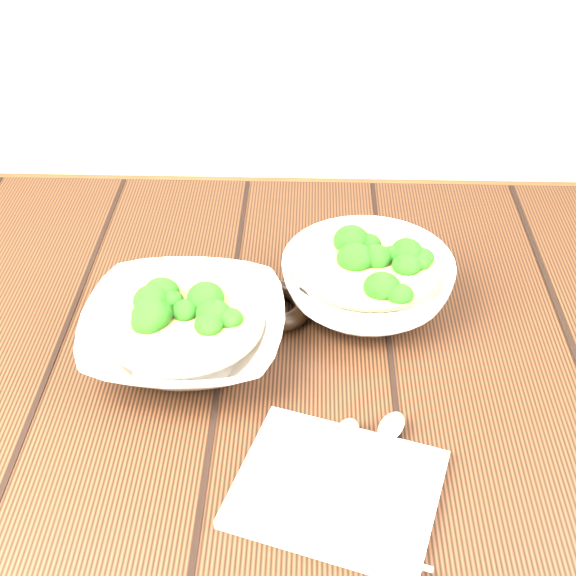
{
  "coord_description": "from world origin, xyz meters",
  "views": [
    {
      "loc": [
        0.08,
        -0.73,
        1.39
      ],
      "look_at": [
        0.06,
        0.05,
        0.8
      ],
      "focal_mm": 50.0,
      "sensor_mm": 36.0,
      "label": 1
    }
  ],
  "objects_px": {
    "napkin": "(337,488)",
    "trivet": "(275,306)",
    "soup_bowl_back": "(367,281)",
    "table": "(244,414)",
    "soup_bowl_front": "(184,331)"
  },
  "relations": [
    {
      "from": "soup_bowl_front",
      "to": "soup_bowl_back",
      "type": "relative_size",
      "value": 1.03
    },
    {
      "from": "table",
      "to": "trivet",
      "type": "distance_m",
      "value": 0.15
    },
    {
      "from": "soup_bowl_front",
      "to": "soup_bowl_back",
      "type": "bearing_deg",
      "value": 24.31
    },
    {
      "from": "trivet",
      "to": "napkin",
      "type": "relative_size",
      "value": 0.49
    },
    {
      "from": "table",
      "to": "soup_bowl_back",
      "type": "xyz_separation_m",
      "value": [
        0.15,
        0.08,
        0.16
      ]
    },
    {
      "from": "soup_bowl_front",
      "to": "trivet",
      "type": "distance_m",
      "value": 0.13
    },
    {
      "from": "table",
      "to": "soup_bowl_front",
      "type": "height_order",
      "value": "soup_bowl_front"
    },
    {
      "from": "table",
      "to": "soup_bowl_front",
      "type": "distance_m",
      "value": 0.17
    },
    {
      "from": "table",
      "to": "soup_bowl_back",
      "type": "distance_m",
      "value": 0.24
    },
    {
      "from": "soup_bowl_back",
      "to": "napkin",
      "type": "height_order",
      "value": "soup_bowl_back"
    },
    {
      "from": "napkin",
      "to": "trivet",
      "type": "bearing_deg",
      "value": 122.17
    },
    {
      "from": "trivet",
      "to": "napkin",
      "type": "xyz_separation_m",
      "value": [
        0.07,
        -0.28,
        -0.01
      ]
    },
    {
      "from": "soup_bowl_back",
      "to": "trivet",
      "type": "distance_m",
      "value": 0.12
    },
    {
      "from": "soup_bowl_back",
      "to": "table",
      "type": "bearing_deg",
      "value": -151.18
    },
    {
      "from": "soup_bowl_back",
      "to": "trivet",
      "type": "xyz_separation_m",
      "value": [
        -0.12,
        -0.02,
        -0.03
      ]
    }
  ]
}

